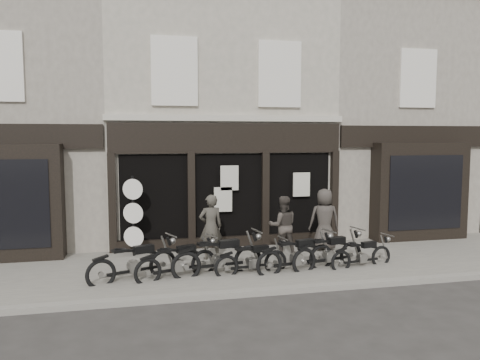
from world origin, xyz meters
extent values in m
plane|color=#2D2B28|center=(0.00, 0.00, 0.00)|extent=(90.00, 90.00, 0.00)
cube|color=#66615A|center=(0.00, 0.90, 0.06)|extent=(30.00, 4.20, 0.12)
cube|color=gray|center=(0.00, -1.25, 0.07)|extent=(30.00, 0.25, 0.13)
cube|color=#B7AD9D|center=(0.00, 6.00, 4.10)|extent=(7.20, 6.00, 8.20)
cube|color=black|center=(0.00, 2.92, 3.45)|extent=(7.10, 0.18, 0.90)
cube|color=black|center=(0.00, 2.98, 1.50)|extent=(6.50, 0.10, 2.95)
cube|color=black|center=(0.00, 2.91, 0.22)|extent=(7.10, 0.20, 0.44)
cube|color=#B9B1A0|center=(0.00, 2.95, 4.05)|extent=(7.30, 0.22, 0.18)
cube|color=silver|center=(-1.60, 2.95, 5.40)|extent=(1.35, 0.12, 2.00)
cube|color=black|center=(-1.60, 2.98, 5.40)|extent=(1.05, 0.06, 1.70)
cube|color=silver|center=(1.60, 2.95, 5.40)|extent=(1.35, 0.12, 2.00)
cube|color=black|center=(1.60, 2.98, 5.40)|extent=(1.05, 0.06, 1.70)
cube|color=black|center=(-3.45, 2.90, 1.55)|extent=(0.22, 0.22, 3.00)
cube|color=black|center=(-1.15, 2.90, 1.55)|extent=(0.22, 0.22, 3.00)
cube|color=black|center=(1.15, 2.90, 1.55)|extent=(0.22, 0.22, 3.00)
cube|color=black|center=(3.45, 2.90, 1.55)|extent=(0.22, 0.22, 3.00)
cube|color=beige|center=(0.00, 2.80, 2.25)|extent=(0.55, 0.04, 0.75)
cube|color=beige|center=(2.30, 2.80, 2.00)|extent=(0.55, 0.04, 0.75)
cube|color=beige|center=(-0.20, 2.80, 1.60)|extent=(0.55, 0.04, 0.75)
cube|color=gray|center=(-6.35, 6.00, 4.10)|extent=(5.50, 6.00, 8.20)
cube|color=black|center=(-6.35, 2.65, 1.70)|extent=(3.20, 0.70, 3.20)
cube|color=black|center=(-6.35, 2.95, 3.50)|extent=(5.40, 0.16, 0.70)
cube|color=gray|center=(6.35, 6.00, 4.10)|extent=(5.50, 6.00, 8.20)
cube|color=black|center=(6.35, 2.65, 1.70)|extent=(3.20, 0.70, 3.20)
cube|color=black|center=(6.35, 2.30, 1.70)|extent=(2.60, 0.06, 2.40)
cube|color=black|center=(6.35, 2.95, 3.50)|extent=(5.40, 0.16, 0.70)
cube|color=silver|center=(6.35, 2.96, 5.40)|extent=(1.30, 0.10, 1.90)
cube|color=black|center=(6.35, 2.99, 5.40)|extent=(1.00, 0.06, 1.60)
torus|color=black|center=(-2.15, 0.45, 0.36)|extent=(0.71, 0.35, 0.72)
torus|color=black|center=(-3.58, -0.11, 0.36)|extent=(0.71, 0.35, 0.72)
cube|color=black|center=(-2.87, 0.17, 0.31)|extent=(1.20, 0.51, 0.06)
cube|color=gray|center=(-2.85, 0.18, 0.40)|extent=(0.31, 0.27, 0.28)
cube|color=black|center=(-2.61, 0.27, 0.80)|extent=(0.52, 0.35, 0.18)
cube|color=black|center=(-3.16, 0.05, 0.84)|extent=(0.37, 0.31, 0.06)
cylinder|color=gray|center=(-1.93, 0.53, 1.06)|extent=(0.26, 0.59, 0.04)
torus|color=black|center=(-1.14, 0.37, 0.34)|extent=(0.68, 0.32, 0.69)
torus|color=black|center=(-2.53, -0.14, 0.34)|extent=(0.68, 0.32, 0.69)
cube|color=black|center=(-1.84, 0.12, 0.30)|extent=(1.15, 0.46, 0.06)
cube|color=gray|center=(-1.82, 0.12, 0.38)|extent=(0.29, 0.26, 0.26)
cube|color=black|center=(-1.59, 0.21, 0.77)|extent=(0.50, 0.32, 0.17)
cube|color=black|center=(-2.12, 0.01, 0.81)|extent=(0.36, 0.30, 0.06)
cylinder|color=gray|center=(-0.93, 0.45, 1.01)|extent=(0.24, 0.57, 0.04)
torus|color=black|center=(-0.02, 0.30, 0.37)|extent=(0.77, 0.23, 0.76)
torus|color=black|center=(-1.62, 0.03, 0.37)|extent=(0.77, 0.23, 0.76)
cube|color=black|center=(-0.82, 0.16, 0.33)|extent=(1.32, 0.28, 0.07)
cube|color=gray|center=(-0.80, 0.17, 0.42)|extent=(0.30, 0.24, 0.29)
cube|color=black|center=(-0.53, 0.21, 0.84)|extent=(0.54, 0.27, 0.19)
cube|color=black|center=(-1.15, 0.11, 0.89)|extent=(0.37, 0.28, 0.07)
cylinder|color=gray|center=(0.22, 0.34, 1.11)|extent=(0.15, 0.65, 0.04)
torus|color=black|center=(0.68, 0.19, 0.31)|extent=(0.63, 0.18, 0.63)
torus|color=black|center=(-0.64, -0.03, 0.31)|extent=(0.63, 0.18, 0.63)
cube|color=black|center=(0.02, 0.08, 0.27)|extent=(1.09, 0.23, 0.06)
cube|color=gray|center=(0.04, 0.09, 0.35)|extent=(0.25, 0.20, 0.24)
cube|color=black|center=(0.26, 0.12, 0.70)|extent=(0.44, 0.22, 0.16)
cube|color=black|center=(-0.25, 0.04, 0.73)|extent=(0.30, 0.23, 0.06)
cylinder|color=gray|center=(0.88, 0.23, 0.92)|extent=(0.12, 0.53, 0.03)
torus|color=black|center=(1.90, 0.16, 0.35)|extent=(0.72, 0.25, 0.72)
torus|color=black|center=(0.41, -0.17, 0.35)|extent=(0.72, 0.25, 0.72)
cube|color=black|center=(1.16, 0.00, 0.31)|extent=(1.24, 0.32, 0.06)
cube|color=gray|center=(1.18, 0.00, 0.40)|extent=(0.29, 0.24, 0.28)
cube|color=black|center=(1.42, 0.06, 0.80)|extent=(0.51, 0.28, 0.18)
cube|color=black|center=(0.85, -0.07, 0.84)|extent=(0.36, 0.28, 0.06)
cylinder|color=gray|center=(2.13, 0.21, 1.05)|extent=(0.17, 0.61, 0.04)
torus|color=black|center=(2.82, 0.33, 0.35)|extent=(0.71, 0.27, 0.71)
torus|color=black|center=(1.35, -0.06, 0.35)|extent=(0.71, 0.27, 0.71)
cube|color=black|center=(2.09, 0.13, 0.31)|extent=(1.21, 0.37, 0.06)
cube|color=gray|center=(2.11, 0.14, 0.39)|extent=(0.29, 0.25, 0.27)
cube|color=black|center=(2.35, 0.20, 0.79)|extent=(0.51, 0.30, 0.18)
cube|color=black|center=(1.78, 0.05, 0.83)|extent=(0.36, 0.28, 0.06)
cylinder|color=gray|center=(3.04, 0.39, 1.04)|extent=(0.19, 0.59, 0.04)
torus|color=black|center=(3.60, 0.13, 0.30)|extent=(0.61, 0.19, 0.60)
torus|color=black|center=(2.34, -0.11, 0.30)|extent=(0.61, 0.19, 0.60)
cube|color=black|center=(2.97, 0.01, 0.26)|extent=(1.04, 0.25, 0.05)
cube|color=gray|center=(2.99, 0.01, 0.33)|extent=(0.24, 0.20, 0.23)
cube|color=black|center=(3.19, 0.05, 0.67)|extent=(0.43, 0.23, 0.15)
cube|color=black|center=(2.71, -0.04, 0.70)|extent=(0.29, 0.23, 0.05)
cylinder|color=gray|center=(3.79, 0.17, 0.88)|extent=(0.13, 0.51, 0.03)
imported|color=#3E3B33|center=(-0.77, 1.57, 1.02)|extent=(0.68, 0.48, 1.80)
imported|color=#3E3832|center=(1.30, 1.54, 0.97)|extent=(0.91, 0.75, 1.70)
imported|color=#3B3531|center=(2.69, 1.86, 1.04)|extent=(0.97, 0.70, 1.84)
cylinder|color=black|center=(-2.86, 2.37, 0.03)|extent=(0.37, 0.37, 0.06)
cylinder|color=black|center=(-2.86, 2.37, 1.20)|extent=(0.07, 0.07, 2.40)
cylinder|color=black|center=(-2.86, 2.34, 2.03)|extent=(0.56, 0.24, 0.58)
cylinder|color=silver|center=(-2.86, 2.31, 2.03)|extent=(0.55, 0.21, 0.58)
cylinder|color=black|center=(-2.86, 2.34, 1.35)|extent=(0.56, 0.24, 0.58)
cylinder|color=silver|center=(-2.86, 2.31, 1.35)|extent=(0.55, 0.21, 0.58)
cylinder|color=black|center=(-2.86, 2.34, 0.68)|extent=(0.56, 0.24, 0.58)
cylinder|color=silver|center=(-2.86, 2.31, 0.68)|extent=(0.55, 0.21, 0.58)
camera|label=1|loc=(-2.71, -11.01, 3.51)|focal=35.00mm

